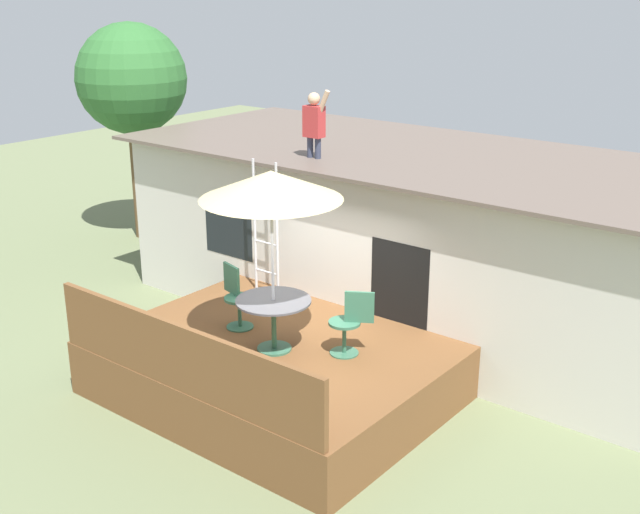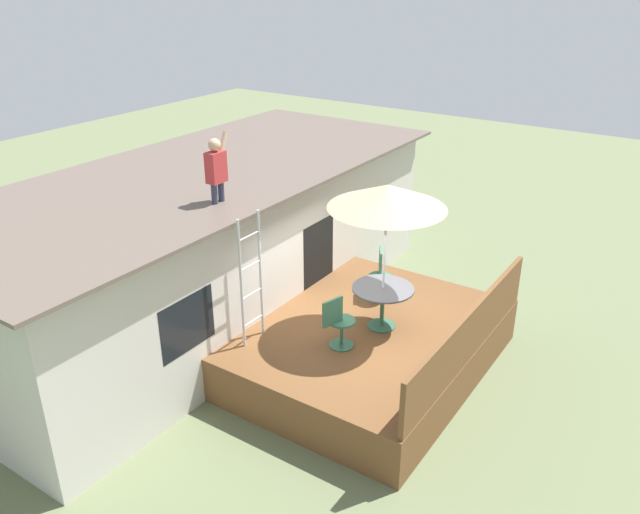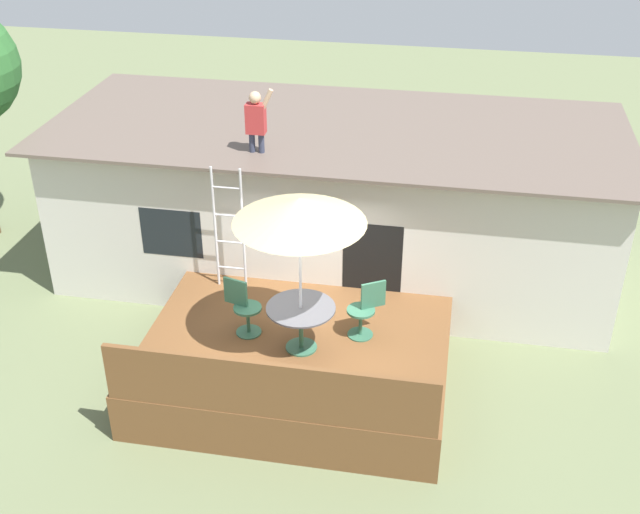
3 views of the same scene
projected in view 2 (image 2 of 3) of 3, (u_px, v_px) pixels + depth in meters
name	position (u px, v px, depth m)	size (l,w,h in m)	color
ground_plane	(363.00, 364.00, 11.33)	(40.00, 40.00, 0.00)	#66704C
house	(207.00, 243.00, 12.53)	(10.50, 4.50, 2.94)	beige
deck	(364.00, 345.00, 11.16)	(4.68, 3.82, 0.80)	brown
deck_railing	(470.00, 334.00, 9.87)	(4.58, 0.08, 0.90)	brown
patio_table	(383.00, 296.00, 10.71)	(1.04, 1.04, 0.74)	#33664C
patio_umbrella	(387.00, 197.00, 9.98)	(1.90, 1.90, 2.54)	silver
step_ladder	(251.00, 280.00, 10.13)	(0.52, 0.04, 2.20)	silver
person_figure	(216.00, 166.00, 10.12)	(0.47, 0.20, 1.11)	#33384C
patio_chair_left	(338.00, 323.00, 10.17)	(0.61, 0.44, 0.92)	#33664C
patio_chair_right	(380.00, 275.00, 11.72)	(0.57, 0.44, 0.92)	#33664C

